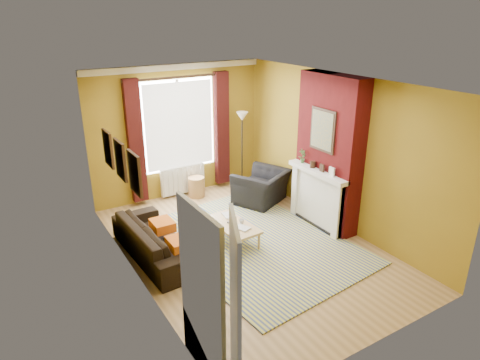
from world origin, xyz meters
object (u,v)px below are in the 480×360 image
(coffee_table, at_px, (232,226))
(floor_lamp, at_px, (242,129))
(armchair, at_px, (262,187))
(sofa, at_px, (157,239))
(wicker_stool, at_px, (196,187))

(coffee_table, relative_size, floor_lamp, 0.63)
(armchair, distance_m, floor_lamp, 1.38)
(sofa, xyz_separation_m, wicker_stool, (1.62, 1.86, -0.08))
(wicker_stool, xyz_separation_m, floor_lamp, (1.11, -0.09, 1.17))
(coffee_table, height_order, wicker_stool, wicker_stool)
(armchair, height_order, wicker_stool, armchair)
(sofa, distance_m, armchair, 2.80)
(armchair, relative_size, coffee_table, 0.96)
(armchair, bearing_deg, sofa, -8.12)
(wicker_stool, bearing_deg, coffee_table, -99.03)
(sofa, xyz_separation_m, armchair, (2.66, 0.87, 0.04))
(coffee_table, bearing_deg, floor_lamp, 51.16)
(armchair, bearing_deg, wicker_stool, -69.90)
(floor_lamp, bearing_deg, sofa, -147.03)
(coffee_table, xyz_separation_m, floor_lamp, (1.45, 2.04, 1.07))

